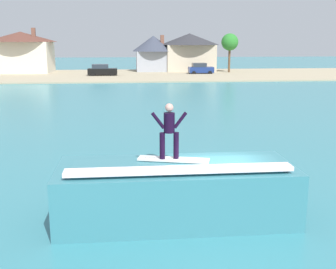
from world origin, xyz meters
name	(u,v)px	position (x,y,z in m)	size (l,w,h in m)	color
ground_plane	(217,216)	(0.00, 0.00, 0.00)	(260.00, 260.00, 0.00)	teal
wave_crest	(176,191)	(-1.30, -0.07, 0.89)	(7.08, 2.80, 1.90)	teal
surfboard	(173,159)	(-1.40, -0.21, 1.93)	(2.14, 0.97, 0.06)	white
surfer	(169,128)	(-1.53, -0.20, 2.87)	(1.06, 0.32, 1.63)	black
shoreline_bank	(143,75)	(0.00, 54.81, 0.09)	(120.00, 23.62, 0.18)	tan
car_near_shore	(102,70)	(-6.28, 53.29, 0.95)	(4.39, 2.09, 1.86)	black
car_far_shore	(200,69)	(9.24, 55.66, 0.95)	(3.96, 2.25, 1.86)	navy
house_with_chimney	(21,50)	(-19.73, 61.07, 3.82)	(11.74, 11.74, 7.36)	beige
house_gabled_white	(189,50)	(8.42, 62.30, 3.75)	(10.31, 10.31, 6.55)	beige
house_small_cottage	(153,51)	(2.09, 61.61, 3.57)	(7.23, 7.23, 6.26)	#9EA3AD
tree_tall_bare	(230,42)	(14.45, 57.91, 5.04)	(2.77, 2.77, 6.50)	brown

